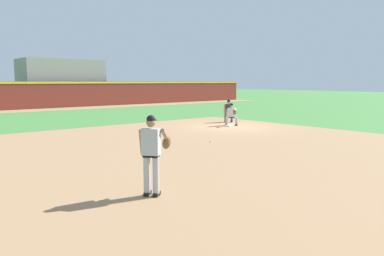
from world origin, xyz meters
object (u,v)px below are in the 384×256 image
at_px(baseball, 211,141).
at_px(pitcher, 152,150).
at_px(umpire, 229,110).
at_px(first_base_bag, 229,126).
at_px(first_baseman, 232,113).

xyz_separation_m(baseball, pitcher, (-6.22, -4.67, 1.02)).
relative_size(pitcher, umpire, 1.27).
bearing_deg(first_base_bag, baseball, -143.90).
distance_m(baseball, umpire, 8.20).
height_order(baseball, pitcher, pitcher).
height_order(first_base_bag, pitcher, pitcher).
xyz_separation_m(first_baseman, umpire, (1.26, 1.48, 0.06)).
bearing_deg(first_base_bag, pitcher, -143.42).
relative_size(baseball, pitcher, 0.04).
xyz_separation_m(first_base_bag, pitcher, (-10.88, -8.07, 1.01)).
height_order(pitcher, first_baseman, pitcher).
xyz_separation_m(baseball, umpire, (6.37, 5.10, 0.76)).
distance_m(first_base_bag, baseball, 5.77).
distance_m(first_base_bag, pitcher, 13.58).
relative_size(baseball, umpire, 0.05).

